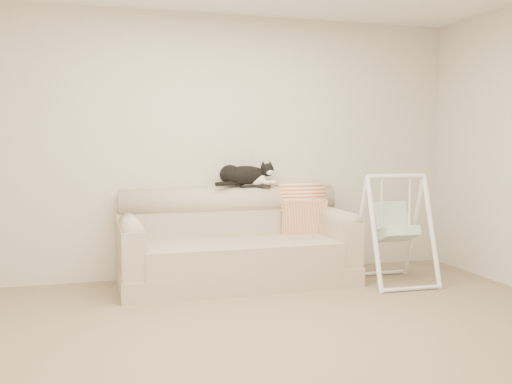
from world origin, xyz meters
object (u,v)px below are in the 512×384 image
sofa (236,246)px  remote_a (249,186)px  remote_b (262,186)px  baby_swing (395,229)px  tuxedo_cat (245,175)px

sofa → remote_a: size_ratio=11.82×
remote_b → baby_swing: 1.35m
sofa → baby_swing: (1.45, -0.44, 0.17)m
tuxedo_cat → baby_swing: tuxedo_cat is taller
remote_b → tuxedo_cat: (-0.17, 0.05, 0.11)m
sofa → remote_a: 0.63m
baby_swing → remote_b: bearing=150.5°
sofa → remote_a: remote_a is taller
baby_swing → tuxedo_cat: bearing=152.1°
tuxedo_cat → sofa: bearing=-123.4°
sofa → remote_b: 0.67m
remote_b → baby_swing: baby_swing is taller
sofa → remote_b: remote_b is taller
sofa → remote_a: bearing=50.1°
remote_b → sofa: bearing=-148.8°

